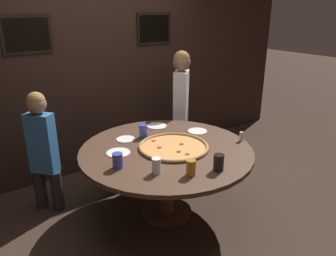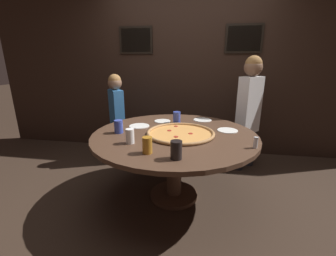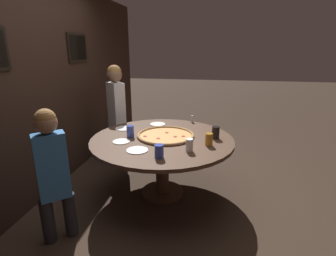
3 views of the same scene
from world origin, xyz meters
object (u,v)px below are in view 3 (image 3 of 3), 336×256
dining_table (162,148)px  white_plate_beside_cup (121,141)px  white_plate_left_side (158,124)px  white_plate_far_back (137,150)px  giant_pizza (166,135)px  diner_side_left (116,109)px  diner_centre_back (52,169)px  white_plate_near_front (124,128)px  drink_cup_front_edge (189,145)px  drink_cup_near_left (216,133)px  drink_cup_centre_back (159,151)px  drink_cup_far_left (209,139)px  condiment_shaker (192,119)px  drink_cup_by_shaker (130,131)px

dining_table → white_plate_beside_cup: size_ratio=8.59×
white_plate_beside_cup → white_plate_left_side: (0.75, -0.26, 0.00)m
white_plate_beside_cup → white_plate_far_back: bearing=-130.9°
giant_pizza → white_plate_left_side: size_ratio=3.22×
diner_side_left → diner_centre_back: (-1.82, -0.08, -0.13)m
white_plate_near_front → white_plate_far_back: bearing=-150.9°
drink_cup_front_edge → diner_side_left: size_ratio=0.09×
drink_cup_near_left → drink_cup_centre_back: (-0.66, 0.53, -0.00)m
drink_cup_front_edge → diner_centre_back: 1.31m
drink_cup_far_left → diner_centre_back: 1.58m
white_plate_near_front → white_plate_left_side: same height
giant_pizza → condiment_shaker: condiment_shaker is taller
drink_cup_centre_back → white_plate_near_front: bearing=37.8°
drink_cup_far_left → diner_centre_back: bearing=120.6°
drink_cup_centre_back → white_plate_left_side: size_ratio=0.63×
drink_cup_near_left → drink_cup_front_edge: bearing=149.8°
white_plate_far_back → diner_side_left: 1.48m
drink_cup_centre_back → diner_centre_back: size_ratio=0.10×
condiment_shaker → diner_side_left: (0.14, 1.18, 0.07)m
dining_table → drink_cup_front_edge: 0.53m
diner_centre_back → white_plate_beside_cup: bearing=-157.7°
diner_centre_back → diner_side_left: bearing=-128.1°
drink_cup_by_shaker → condiment_shaker: size_ratio=1.42×
giant_pizza → white_plate_far_back: (-0.49, 0.21, -0.01)m
drink_cup_front_edge → drink_cup_by_shaker: size_ratio=0.97×
white_plate_far_back → diner_side_left: (1.30, 0.71, 0.12)m
dining_table → condiment_shaker: (0.73, -0.29, 0.17)m
dining_table → drink_cup_front_edge: size_ratio=12.49×
dining_table → drink_cup_by_shaker: size_ratio=12.10×
white_plate_near_front → condiment_shaker: size_ratio=2.30×
white_plate_left_side → drink_cup_near_left: bearing=-119.5°
giant_pizza → drink_cup_by_shaker: drink_cup_by_shaker is taller
dining_table → giant_pizza: (0.07, -0.03, 0.13)m
white_plate_near_front → diner_centre_back: size_ratio=0.17×
drink_cup_centre_back → diner_centre_back: (-0.38, 0.89, -0.08)m
drink_cup_by_shaker → diner_side_left: bearing=29.6°
drink_cup_by_shaker → drink_cup_near_left: bearing=-82.9°
drink_cup_far_left → white_plate_far_back: drink_cup_far_left is taller
drink_cup_near_left → diner_centre_back: diner_centre_back is taller
white_plate_left_side → diner_centre_back: (-1.49, 0.64, -0.02)m
dining_table → white_plate_beside_cup: bearing=115.8°
drink_cup_by_shaker → white_plate_near_front: bearing=32.3°
white_plate_beside_cup → condiment_shaker: condiment_shaker is taller
white_plate_far_back → drink_cup_by_shaker: bearing=26.6°
drink_cup_centre_back → white_plate_far_back: drink_cup_centre_back is taller
giant_pizza → drink_cup_front_edge: drink_cup_front_edge is taller
condiment_shaker → diner_side_left: diner_side_left is taller
drink_cup_near_left → diner_centre_back: size_ratio=0.11×
drink_cup_front_edge → drink_cup_far_left: size_ratio=0.99×
dining_table → giant_pizza: size_ratio=2.44×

